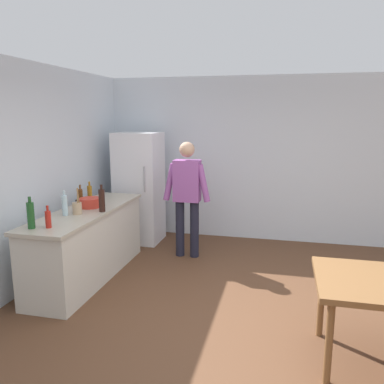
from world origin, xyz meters
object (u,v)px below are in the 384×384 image
object	(u,v)px
person	(187,192)
bottle_oil_amber	(90,193)
bottle_wine_green	(31,215)
bottle_wine_dark	(102,200)
refrigerator	(139,188)
bottle_sauce_red	(48,219)
bottle_beer_brown	(81,196)
bottle_water_clear	(65,205)
utensil_jar	(77,208)
cooking_pot	(90,203)

from	to	relation	value
person	bottle_oil_amber	distance (m)	1.37
bottle_wine_green	bottle_wine_dark	bearing A→B (deg)	65.20
refrigerator	person	bearing A→B (deg)	-30.23
refrigerator	bottle_sauce_red	size ratio (longest dim) A/B	7.50
person	bottle_beer_brown	size ratio (longest dim) A/B	6.54
refrigerator	bottle_wine_green	size ratio (longest dim) A/B	5.29
bottle_oil_amber	bottle_water_clear	xyz separation A→B (m)	(0.08, -0.75, 0.01)
refrigerator	bottle_wine_green	world-z (taller)	refrigerator
refrigerator	bottle_beer_brown	distance (m)	1.36
bottle_oil_amber	bottle_wine_green	distance (m)	1.33
utensil_jar	bottle_sauce_red	xyz separation A→B (m)	(0.00, -0.60, 0.02)
bottle_sauce_red	bottle_oil_amber	size ratio (longest dim) A/B	0.86
cooking_pot	bottle_sauce_red	distance (m)	0.97
person	bottle_wine_dark	size ratio (longest dim) A/B	5.00
bottle_oil_amber	bottle_beer_brown	xyz separation A→B (m)	(-0.06, -0.15, -0.01)
bottle_oil_amber	refrigerator	bearing A→B (deg)	76.80
bottle_oil_amber	bottle_beer_brown	world-z (taller)	bottle_oil_amber
bottle_oil_amber	bottle_beer_brown	distance (m)	0.16
refrigerator	bottle_water_clear	world-z (taller)	refrigerator
cooking_pot	bottle_water_clear	bearing A→B (deg)	-100.69
bottle_beer_brown	bottle_oil_amber	bearing A→B (deg)	69.30
person	bottle_wine_dark	xyz separation A→B (m)	(-0.80, -1.09, 0.07)
cooking_pot	bottle_oil_amber	bearing A→B (deg)	118.21
bottle_sauce_red	bottle_wine_dark	distance (m)	0.82
bottle_water_clear	bottle_oil_amber	bearing A→B (deg)	95.73
bottle_wine_dark	bottle_water_clear	bearing A→B (deg)	-141.66
refrigerator	bottle_sauce_red	distance (m)	2.43
person	cooking_pot	bearing A→B (deg)	-139.35
bottle_water_clear	bottle_beer_brown	bearing A→B (deg)	102.39
person	bottle_sauce_red	world-z (taller)	person
bottle_sauce_red	bottle_beer_brown	size ratio (longest dim) A/B	0.92
refrigerator	bottle_water_clear	distance (m)	1.93
refrigerator	utensil_jar	world-z (taller)	refrigerator
utensil_jar	bottle_sauce_red	world-z (taller)	utensil_jar
bottle_sauce_red	bottle_oil_amber	xyz separation A→B (m)	(-0.19, 1.27, 0.02)
cooking_pot	utensil_jar	size ratio (longest dim) A/B	1.25
utensil_jar	bottle_beer_brown	distance (m)	0.57
cooking_pot	bottle_beer_brown	world-z (taller)	bottle_beer_brown
bottle_water_clear	refrigerator	bearing A→B (deg)	84.13
cooking_pot	refrigerator	bearing A→B (deg)	85.64
utensil_jar	bottle_wine_green	distance (m)	0.68
cooking_pot	bottle_water_clear	xyz separation A→B (m)	(-0.09, -0.45, 0.07)
cooking_pot	bottle_wine_green	world-z (taller)	bottle_wine_green
utensil_jar	bottle_wine_dark	distance (m)	0.30
bottle_wine_green	bottle_beer_brown	distance (m)	1.18
refrigerator	bottle_beer_brown	world-z (taller)	refrigerator
utensil_jar	bottle_water_clear	size ratio (longest dim) A/B	1.07
cooking_pot	bottle_wine_dark	size ratio (longest dim) A/B	1.18
person	bottle_wine_dark	distance (m)	1.36
cooking_pot	utensil_jar	bearing A→B (deg)	-86.36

